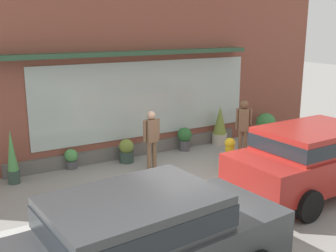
{
  "coord_description": "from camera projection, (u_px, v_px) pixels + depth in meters",
  "views": [
    {
      "loc": [
        -4.96,
        -7.3,
        3.69
      ],
      "look_at": [
        0.12,
        1.2,
        1.26
      ],
      "focal_mm": 43.51,
      "sensor_mm": 36.0,
      "label": 1
    }
  ],
  "objects": [
    {
      "name": "ground_plane",
      "position": [
        190.0,
        190.0,
        9.43
      ],
      "size": [
        60.0,
        60.0,
        0.0
      ],
      "primitive_type": "plane",
      "color": "gray"
    },
    {
      "name": "curb_strip",
      "position": [
        195.0,
        190.0,
        9.25
      ],
      "size": [
        14.0,
        0.24,
        0.12
      ],
      "primitive_type": "cube",
      "color": "#B2B2AD",
      "rests_on": "ground_plane"
    },
    {
      "name": "storefront",
      "position": [
        129.0,
        77.0,
        11.55
      ],
      "size": [
        14.0,
        0.81,
        4.65
      ],
      "color": "brown",
      "rests_on": "ground_plane"
    },
    {
      "name": "fire_hydrant",
      "position": [
        230.0,
        153.0,
        10.69
      ],
      "size": [
        0.42,
        0.39,
        0.86
      ],
      "color": "gold",
      "rests_on": "ground_plane"
    },
    {
      "name": "pedestrian_with_handbag",
      "position": [
        244.0,
        126.0,
        11.31
      ],
      "size": [
        0.49,
        0.48,
        1.72
      ],
      "rotation": [
        0.0,
        0.0,
        5.55
      ],
      "color": "brown",
      "rests_on": "ground_plane"
    },
    {
      "name": "pedestrian_passerby",
      "position": [
        152.0,
        136.0,
        10.48
      ],
      "size": [
        0.49,
        0.22,
        1.59
      ],
      "rotation": [
        0.0,
        0.0,
        0.08
      ],
      "color": "brown",
      "rests_on": "ground_plane"
    },
    {
      "name": "parked_car_dark_gray",
      "position": [
        143.0,
        238.0,
        5.57
      ],
      "size": [
        4.26,
        2.16,
        1.52
      ],
      "rotation": [
        0.0,
        0.0,
        0.08
      ],
      "color": "#383A3D",
      "rests_on": "ground_plane"
    },
    {
      "name": "parked_car_red",
      "position": [
        316.0,
        155.0,
        9.08
      ],
      "size": [
        4.39,
        2.04,
        1.55
      ],
      "rotation": [
        0.0,
        0.0,
        0.03
      ],
      "color": "maroon",
      "rests_on": "ground_plane"
    },
    {
      "name": "potted_plant_by_entrance",
      "position": [
        71.0,
        158.0,
        10.77
      ],
      "size": [
        0.35,
        0.35,
        0.54
      ],
      "color": "#4C4C51",
      "rests_on": "ground_plane"
    },
    {
      "name": "potted_plant_doorstep",
      "position": [
        266.0,
        125.0,
        13.73
      ],
      "size": [
        0.65,
        0.65,
        0.86
      ],
      "color": "#33473D",
      "rests_on": "ground_plane"
    },
    {
      "name": "potted_plant_window_right",
      "position": [
        12.0,
        158.0,
        9.68
      ],
      "size": [
        0.28,
        0.28,
        1.33
      ],
      "color": "#33473D",
      "rests_on": "ground_plane"
    },
    {
      "name": "potted_plant_near_hydrant",
      "position": [
        126.0,
        151.0,
        11.28
      ],
      "size": [
        0.41,
        0.41,
        0.66
      ],
      "color": "#33473D",
      "rests_on": "ground_plane"
    },
    {
      "name": "potted_plant_trailing_edge",
      "position": [
        220.0,
        126.0,
        13.01
      ],
      "size": [
        0.48,
        0.48,
        1.23
      ],
      "color": "#B7B2A3",
      "rests_on": "ground_plane"
    },
    {
      "name": "potted_plant_low_front",
      "position": [
        185.0,
        137.0,
        12.32
      ],
      "size": [
        0.43,
        0.43,
        0.72
      ],
      "color": "#4C4C51",
      "rests_on": "ground_plane"
    }
  ]
}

